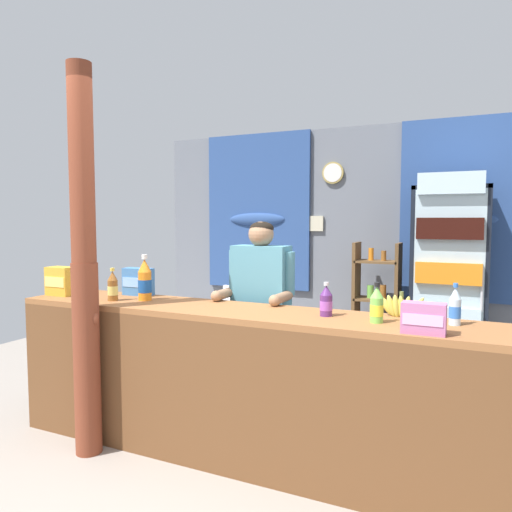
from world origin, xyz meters
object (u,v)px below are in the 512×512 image
Objects in this scene: timber_post at (84,271)px; shopkeeper at (261,299)px; plastic_lawn_chair at (228,322)px; soda_bottle_iced_tea at (113,287)px; soda_bottle_orange_soda at (145,281)px; bottle_shelf_rack at (376,303)px; soda_bottle_grape_soda at (326,302)px; soda_bottle_lime_soda at (377,306)px; soda_bottle_water at (455,307)px; snack_box_wafer at (424,318)px; stall_counter at (230,372)px; banana_bunch at (401,307)px; snack_box_choco_powder at (61,281)px; snack_box_biscuit at (138,282)px; drink_fridge at (450,270)px.

shopkeeper is (0.90, 0.86, -0.25)m from timber_post.
soda_bottle_iced_tea reaches higher than plastic_lawn_chair.
soda_bottle_orange_soda reaches higher than soda_bottle_iced_tea.
timber_post is at bearing -116.93° from bottle_shelf_rack.
shopkeeper is 0.78m from soda_bottle_grape_soda.
soda_bottle_lime_soda is at bearing -79.01° from bottle_shelf_rack.
plastic_lawn_chair is 2.87m from soda_bottle_water.
timber_post is 2.15m from snack_box_wafer.
stall_counter is 2.11× the size of shopkeeper.
soda_bottle_orange_soda is at bearing -174.66° from banana_bunch.
timber_post is at bearing -29.91° from snack_box_choco_powder.
timber_post is 1.65× the size of shopkeeper.
snack_box_biscuit is (-1.43, -2.15, 0.41)m from bottle_shelf_rack.
bottle_shelf_rack is 3.14m from snack_box_choco_powder.
snack_box_wafer is (2.13, 0.19, -0.17)m from timber_post.
soda_bottle_lime_soda reaches higher than banana_bunch.
soda_bottle_iced_tea is (-1.57, -0.12, 0.01)m from soda_bottle_grape_soda.
shopkeeper is at bearing 30.96° from soda_bottle_orange_soda.
timber_post is 11.73× the size of snack_box_choco_powder.
plastic_lawn_chair is 1.62m from snack_box_biscuit.
banana_bunch is at bearing -75.34° from bottle_shelf_rack.
drink_fridge reaches higher than soda_bottle_water.
soda_bottle_grape_soda is at bearing -34.33° from shopkeeper.
soda_bottle_orange_soda is (-0.78, 0.15, 0.53)m from stall_counter.
stall_counter is 2.51m from bottle_shelf_rack.
timber_post reaches higher than shopkeeper.
banana_bunch is (1.01, 0.32, 0.45)m from stall_counter.
soda_bottle_lime_soda is (1.86, 0.36, -0.15)m from timber_post.
shopkeeper is at bearing 165.64° from banana_bunch.
snack_box_wafer is at bearing -66.40° from banana_bunch.
drink_fridge is at bearing 85.55° from banana_bunch.
soda_bottle_iced_tea reaches higher than soda_bottle_lime_soda.
bottle_shelf_rack is 2.46m from soda_bottle_lime_soda.
soda_bottle_grape_soda is 0.75× the size of banana_bunch.
banana_bunch is (-0.17, 0.40, -0.02)m from snack_box_wafer.
soda_bottle_iced_tea is at bearing -175.78° from soda_bottle_grape_soda.
soda_bottle_lime_soda is 2.43m from snack_box_choco_powder.
shopkeeper reaches higher than soda_bottle_iced_tea.
shopkeeper is (-0.50, -1.88, 0.30)m from bottle_shelf_rack.
bottle_shelf_rack is at bearing 56.49° from snack_box_biscuit.
bottle_shelf_rack reaches higher than snack_box_biscuit.
timber_post is 10.85× the size of soda_bottle_iced_tea.
stall_counter is at bearing -2.13° from soda_bottle_iced_tea.
snack_box_choco_powder is 0.93× the size of snack_box_biscuit.
soda_bottle_grape_soda is at bearing -86.43° from bottle_shelf_rack.
bottle_shelf_rack is at bearing 104.66° from banana_bunch.
timber_post is 0.68m from snack_box_choco_powder.
shopkeeper reaches higher than plastic_lawn_chair.
plastic_lawn_chair is 3.91× the size of snack_box_wafer.
soda_bottle_orange_soda reaches higher than soda_bottle_lime_soda.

